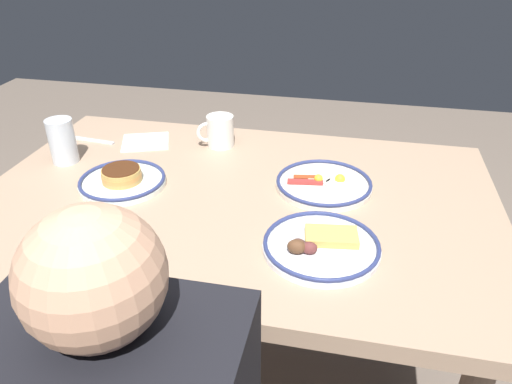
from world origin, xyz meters
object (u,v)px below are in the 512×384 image
at_px(plate_far_companion, 321,245).
at_px(drinking_glass, 63,143).
at_px(plate_center_pancakes, 122,180).
at_px(fork_far, 88,140).
at_px(fork_near, 128,258).
at_px(coffee_mug, 219,131).
at_px(paper_napkin, 146,142).
at_px(plate_near_main, 324,184).

relative_size(plate_far_companion, drinking_glass, 1.96).
xyz_separation_m(plate_center_pancakes, fork_far, (0.25, -0.26, -0.01)).
xyz_separation_m(fork_near, fork_far, (0.41, -0.57, 0.00)).
bearing_deg(coffee_mug, plate_center_pancakes, 58.22).
bearing_deg(paper_napkin, fork_near, 109.64).
xyz_separation_m(plate_near_main, plate_far_companion, (-0.02, 0.29, 0.00)).
bearing_deg(fork_far, paper_napkin, -172.75).
bearing_deg(plate_center_pancakes, plate_far_companion, 161.88).
xyz_separation_m(plate_near_main, coffee_mug, (0.36, -0.21, 0.04)).
xyz_separation_m(plate_far_companion, fork_near, (0.41, 0.12, -0.01)).
distance_m(coffee_mug, paper_napkin, 0.26).
height_order(plate_far_companion, drinking_glass, drinking_glass).
distance_m(plate_near_main, plate_center_pancakes, 0.56).
distance_m(plate_center_pancakes, coffee_mug, 0.37).
distance_m(plate_near_main, plate_far_companion, 0.29).
height_order(coffee_mug, paper_napkin, coffee_mug).
height_order(paper_napkin, fork_near, fork_near).
xyz_separation_m(drinking_glass, fork_far, (0.01, -0.16, -0.06)).
relative_size(plate_near_main, plate_center_pancakes, 1.11).
xyz_separation_m(plate_far_companion, fork_far, (0.82, -0.45, -0.01)).
bearing_deg(paper_napkin, plate_center_pancakes, 100.88).
bearing_deg(plate_center_pancakes, fork_near, 117.01).
distance_m(plate_center_pancakes, paper_napkin, 0.29).
height_order(plate_far_companion, coffee_mug, coffee_mug).
xyz_separation_m(plate_center_pancakes, plate_far_companion, (-0.57, 0.19, -0.00)).
relative_size(fork_near, fork_far, 0.99).
bearing_deg(paper_napkin, plate_near_main, 163.27).
height_order(plate_center_pancakes, plate_far_companion, plate_center_pancakes).
relative_size(plate_center_pancakes, paper_napkin, 1.61).
height_order(plate_far_companion, fork_near, plate_far_companion).
bearing_deg(fork_far, plate_far_companion, 151.41).
height_order(plate_center_pancakes, fork_far, plate_center_pancakes).
bearing_deg(coffee_mug, fork_far, 6.73).
distance_m(plate_near_main, drinking_glass, 0.79).
bearing_deg(coffee_mug, fork_near, 86.54).
bearing_deg(fork_far, fork_near, 125.62).
distance_m(drinking_glass, fork_near, 0.57).
relative_size(plate_near_main, coffee_mug, 2.30).
height_order(drinking_glass, fork_far, drinking_glass).
distance_m(plate_near_main, coffee_mug, 0.42).
bearing_deg(fork_far, drinking_glass, 95.31).
relative_size(plate_near_main, plate_far_companion, 1.00).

